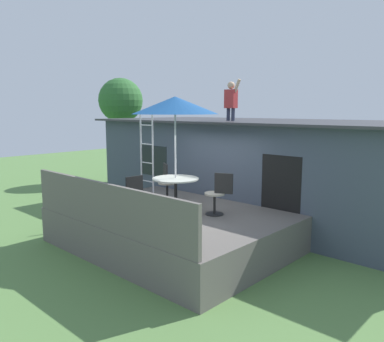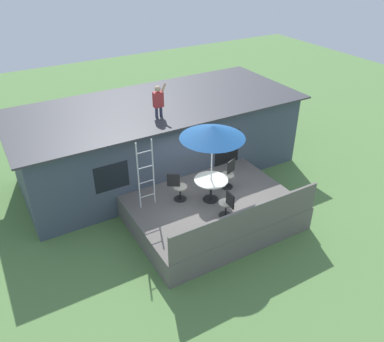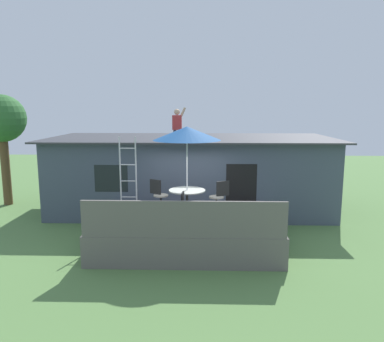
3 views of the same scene
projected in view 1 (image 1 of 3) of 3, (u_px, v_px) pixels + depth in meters
ground_plane at (177, 244)px, 8.97m from camera, size 40.00×40.00×0.00m
house at (264, 168)px, 11.35m from camera, size 10.50×4.50×2.76m
deck at (177, 227)px, 8.91m from camera, size 4.97×3.97×0.80m
deck_railing at (104, 206)px, 7.38m from camera, size 4.87×0.08×0.90m
patio_table at (176, 185)px, 8.72m from camera, size 1.04×1.04×0.74m
patio_umbrella at (175, 105)px, 8.45m from camera, size 1.90×1.90×2.54m
step_ladder at (147, 153)px, 10.39m from camera, size 0.52×0.04×2.20m
person_figure at (231, 98)px, 10.57m from camera, size 0.47×0.20×1.11m
patio_chair_left at (166, 183)px, 9.72m from camera, size 0.57×0.45×0.92m
patio_chair_right at (218, 194)px, 8.39m from camera, size 0.60×0.44×0.92m
patio_chair_near at (140, 197)px, 8.08m from camera, size 0.44×0.62×0.92m
backyard_tree at (121, 103)px, 16.35m from camera, size 1.85×1.85×4.37m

